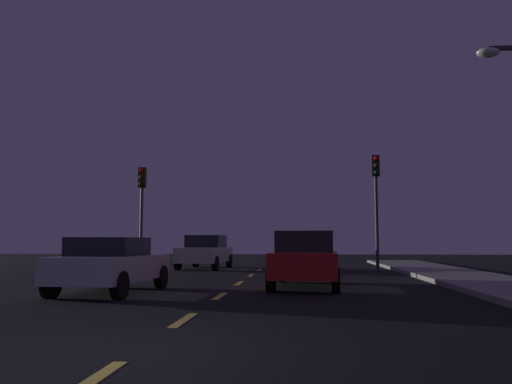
% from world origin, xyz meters
% --- Properties ---
extents(ground_plane, '(80.00, 80.00, 0.00)m').
position_xyz_m(ground_plane, '(0.00, 7.00, 0.00)').
color(ground_plane, black).
extents(lane_stripe_nearest, '(0.16, 1.60, 0.01)m').
position_xyz_m(lane_stripe_nearest, '(0.00, -1.20, 0.00)').
color(lane_stripe_nearest, '#EACC4C').
rests_on(lane_stripe_nearest, ground_plane).
extents(lane_stripe_second, '(0.16, 1.60, 0.01)m').
position_xyz_m(lane_stripe_second, '(0.00, 2.60, 0.00)').
color(lane_stripe_second, '#EACC4C').
rests_on(lane_stripe_second, ground_plane).
extents(lane_stripe_third, '(0.16, 1.60, 0.01)m').
position_xyz_m(lane_stripe_third, '(0.00, 6.40, 0.00)').
color(lane_stripe_third, '#EACC4C').
rests_on(lane_stripe_third, ground_plane).
extents(lane_stripe_fourth, '(0.16, 1.60, 0.01)m').
position_xyz_m(lane_stripe_fourth, '(0.00, 10.20, 0.00)').
color(lane_stripe_fourth, '#EACC4C').
rests_on(lane_stripe_fourth, ground_plane).
extents(lane_stripe_fifth, '(0.16, 1.60, 0.01)m').
position_xyz_m(lane_stripe_fifth, '(0.00, 14.00, 0.00)').
color(lane_stripe_fifth, '#EACC4C').
rests_on(lane_stripe_fifth, ground_plane).
extents(lane_stripe_sixth, '(0.16, 1.60, 0.01)m').
position_xyz_m(lane_stripe_sixth, '(0.00, 17.80, 0.00)').
color(lane_stripe_sixth, '#EACC4C').
rests_on(lane_stripe_sixth, ground_plane).
extents(traffic_signal_left, '(0.32, 0.38, 4.57)m').
position_xyz_m(traffic_signal_left, '(-5.07, 16.13, 3.22)').
color(traffic_signal_left, '#4C4C51').
rests_on(traffic_signal_left, ground_plane).
extents(traffic_signal_right, '(0.32, 0.38, 4.97)m').
position_xyz_m(traffic_signal_right, '(5.11, 16.13, 3.48)').
color(traffic_signal_right, '#2D2D30').
rests_on(traffic_signal_right, ground_plane).
extents(car_stopped_ahead, '(2.07, 4.45, 1.59)m').
position_xyz_m(car_stopped_ahead, '(2.06, 9.05, 0.80)').
color(car_stopped_ahead, '#B21919').
rests_on(car_stopped_ahead, ground_plane).
extents(car_adjacent_lane, '(2.03, 4.08, 1.40)m').
position_xyz_m(car_adjacent_lane, '(-2.86, 6.82, 0.73)').
color(car_adjacent_lane, silver).
rests_on(car_adjacent_lane, ground_plane).
extents(car_oncoming_far, '(2.23, 4.21, 1.60)m').
position_xyz_m(car_oncoming_far, '(-2.70, 18.75, 0.80)').
color(car_oncoming_far, beige).
rests_on(car_oncoming_far, ground_plane).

